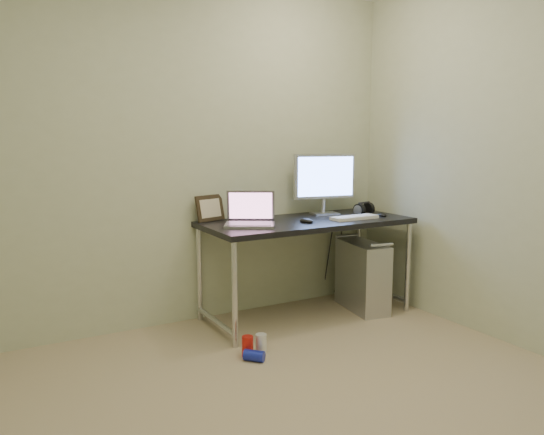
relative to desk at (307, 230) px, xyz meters
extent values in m
plane|color=tan|center=(-0.87, -1.40, -0.67)|extent=(3.50, 3.50, 0.00)
cube|color=beige|center=(-0.87, 0.35, 0.58)|extent=(3.50, 0.02, 2.50)
cube|color=black|center=(0.00, 0.00, 0.06)|extent=(1.59, 0.69, 0.04)
cylinder|color=silver|center=(-0.75, -0.31, -0.32)|extent=(0.04, 0.04, 0.71)
cylinder|color=silver|center=(-0.75, 0.31, -0.32)|extent=(0.04, 0.04, 0.71)
cylinder|color=silver|center=(0.75, -0.31, -0.32)|extent=(0.04, 0.04, 0.71)
cylinder|color=silver|center=(0.75, 0.31, -0.32)|extent=(0.04, 0.04, 0.71)
cylinder|color=silver|center=(-0.75, 0.00, -0.59)|extent=(0.04, 0.61, 0.04)
cylinder|color=silver|center=(0.75, 0.00, -0.59)|extent=(0.04, 0.61, 0.04)
cube|color=silver|center=(0.48, -0.09, -0.40)|extent=(0.31, 0.55, 0.54)
cylinder|color=silver|center=(0.48, -0.31, -0.11)|extent=(0.20, 0.06, 0.03)
cylinder|color=silver|center=(0.48, 0.13, -0.11)|extent=(0.20, 0.06, 0.03)
cylinder|color=black|center=(0.43, 0.30, -0.27)|extent=(0.01, 0.16, 0.69)
cylinder|color=black|center=(0.52, 0.28, -0.29)|extent=(0.02, 0.11, 0.71)
cylinder|color=red|center=(-0.75, -0.48, -0.61)|extent=(0.09, 0.09, 0.13)
cylinder|color=white|center=(-0.66, -0.49, -0.61)|extent=(0.10, 0.10, 0.13)
cylinder|color=#1723AB|center=(-0.75, -0.56, -0.64)|extent=(0.14, 0.14, 0.07)
cube|color=silver|center=(-0.51, -0.05, 0.09)|extent=(0.42, 0.38, 0.02)
cube|color=slate|center=(-0.51, -0.05, 0.10)|extent=(0.36, 0.33, 0.00)
cube|color=gray|center=(-0.44, 0.07, 0.21)|extent=(0.32, 0.22, 0.22)
cube|color=#875170|center=(-0.44, 0.06, 0.21)|extent=(0.29, 0.19, 0.19)
cube|color=silver|center=(0.28, 0.17, 0.09)|extent=(0.23, 0.19, 0.02)
cylinder|color=silver|center=(0.28, 0.19, 0.15)|extent=(0.03, 0.03, 0.11)
cube|color=silver|center=(0.28, 0.18, 0.39)|extent=(0.52, 0.13, 0.36)
cube|color=#638AF2|center=(0.28, 0.16, 0.39)|extent=(0.47, 0.09, 0.31)
cube|color=white|center=(0.34, -0.15, 0.09)|extent=(0.38, 0.13, 0.02)
ellipsoid|color=black|center=(0.62, -0.14, 0.10)|extent=(0.08, 0.11, 0.03)
ellipsoid|color=black|center=(-0.07, -0.11, 0.10)|extent=(0.10, 0.13, 0.04)
cylinder|color=black|center=(0.56, 0.09, 0.11)|extent=(0.06, 0.11, 0.10)
cylinder|color=black|center=(0.69, 0.09, 0.11)|extent=(0.06, 0.11, 0.10)
cube|color=black|center=(0.62, 0.09, 0.16)|extent=(0.13, 0.05, 0.01)
cube|color=black|center=(-0.66, 0.31, 0.18)|extent=(0.25, 0.14, 0.20)
cylinder|color=silver|center=(-0.36, 0.24, 0.12)|extent=(0.01, 0.01, 0.09)
cylinder|color=white|center=(-0.36, 0.24, 0.18)|extent=(0.04, 0.03, 0.04)
camera|label=1|loc=(-2.18, -3.32, 0.69)|focal=35.00mm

